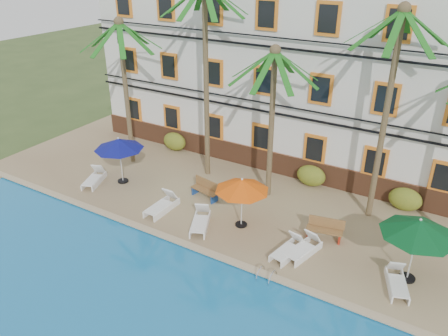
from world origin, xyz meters
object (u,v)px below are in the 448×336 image
Objects in this scene: umbrella_blue at (119,144)px; umbrella_green at (419,228)px; palm_d at (390,92)px; pool_ladder at (266,277)px; umbrella_red at (242,185)px; bench_right at (325,228)px; palm_b at (206,60)px; lounger_d at (288,249)px; lounger_c at (200,221)px; lounger_b at (162,205)px; lounger_a at (94,178)px; palm_c at (273,103)px; bench_left at (206,189)px; lounger_f at (397,282)px; palm_a at (124,74)px; lounger_e at (304,248)px.

umbrella_blue is 0.95× the size of umbrella_green.
palm_d reaches higher than pool_ladder.
umbrella_red is 1.51× the size of bench_right.
lounger_d is at bearing -33.21° from palm_b.
lounger_c is (5.81, -1.37, -1.86)m from umbrella_blue.
lounger_c is at bearing -172.83° from umbrella_green.
umbrella_blue is 1.31× the size of lounger_b.
lounger_d is 2.02m from bench_right.
lounger_a is 0.95× the size of lounger_c.
pool_ladder is (2.64, -5.61, -4.74)m from palm_c.
palm_c is 5.27m from bench_left.
lounger_f is (8.22, 0.38, -0.03)m from lounger_c.
lounger_d is (2.79, -3.93, -4.47)m from palm_c.
umbrella_green is (2.36, -3.70, -3.56)m from palm_d.
bench_left is at bearing 16.79° from lounger_a.
palm_b is 1.07× the size of palm_d.
lounger_d is 1.18× the size of bench_left.
bench_right is at bearing -7.54° from palm_a.
lounger_a reaches higher than lounger_d.
palm_a is at bearing -168.63° from palm_b.
palm_d is (4.79, 0.69, 1.09)m from palm_c.
pool_ladder is (6.46, -6.00, -6.18)m from palm_b.
pool_ladder is at bearing -36.33° from bench_left.
umbrella_green is 1.39× the size of lounger_a.
palm_b is 12.13m from umbrella_green.
umbrella_blue reaches higher than lounger_b.
umbrella_green is at bearing 4.64° from lounger_b.
lounger_a is (0.08, -3.06, -4.83)m from palm_a.
lounger_d is at bearing -16.99° from palm_a.
palm_c is at bearing 3.56° from palm_a.
umbrella_green is 4.05m from bench_right.
lounger_f is at bearing -28.14° from palm_c.
umbrella_green is 8.76m from lounger_c.
umbrella_red is (3.99, -3.47, -4.16)m from palm_b.
bench_left is (-2.50, -1.83, -4.27)m from palm_c.
lounger_d is 0.61m from lounger_e.
palm_b is 5.35× the size of lounger_d.
palm_d is 4.60× the size of lounger_c.
pool_ladder is (5.14, -3.78, -0.47)m from bench_left.
palm_a reaches higher than pool_ladder.
lounger_e is at bearing 72.19° from pool_ladder.
umbrella_red is 4.21m from lounger_b.
palm_d reaches higher than palm_c.
palm_a reaches higher than umbrella_green.
lounger_f is at bearing -5.20° from umbrella_red.
lounger_c reaches higher than lounger_e.
palm_c is 4.96m from palm_d.
bench_left reaches higher than lounger_e.
palm_b is 1.34× the size of palm_c.
palm_c is 8.05m from umbrella_blue.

